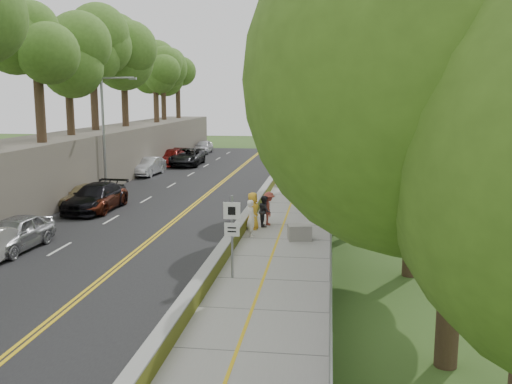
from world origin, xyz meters
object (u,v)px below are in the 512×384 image
Objects in this scene: car_0 at (15,233)px; painter_0 at (253,211)px; signpost at (232,228)px; construction_barrel at (313,181)px; car_2 at (96,199)px; streetlight at (107,126)px; concrete_block at (299,232)px; person_far at (325,173)px.

painter_0 is (9.75, 5.23, 0.20)m from car_0.
signpost is 21.76m from construction_barrel.
painter_0 is (9.75, -3.50, 0.25)m from car_2.
signpost is 1.65× the size of painter_0.
streetlight is 18.04m from concrete_block.
concrete_block is at bearing 18.03° from car_0.
person_far is at bearing 86.77° from concrete_block.
painter_0 is at bearing -100.82° from construction_barrel.
streetlight reaches higher than signpost.
car_0 reaches higher than construction_barrel.
concrete_block is at bearing -38.84° from streetlight.
car_2 is 3.23× the size of person_far.
car_0 is at bearing 79.64° from person_far.
construction_barrel is at bearing -4.35° from painter_0.
signpost is 1.98× the size of person_far.
construction_barrel is at bearing 59.20° from car_0.
car_2 is at bearing -140.30° from construction_barrel.
signpost is (11.51, -17.02, -2.68)m from streetlight.
signpost is 7.87m from painter_0.
painter_0 is at bearing 30.49° from car_0.
painter_0 is at bearing -39.40° from streetlight.
streetlight is at bearing 141.16° from concrete_block.
construction_barrel is 2.32m from person_far.
streetlight is 7.07m from car_2.
signpost is at bearing -96.17° from construction_barrel.
person_far is (14.66, 6.71, -3.81)m from streetlight.
car_0 is at bearing -123.08° from construction_barrel.
painter_0 is 1.20× the size of person_far.
car_0 is at bearing 165.62° from signpost.
concrete_block is 3.09m from painter_0.
concrete_block is at bearing -119.69° from painter_0.
streetlight is 14.96m from painter_0.
construction_barrel is 0.45× the size of painter_0.
signpost is at bearing -48.35° from car_2.
streetlight is 1.80× the size of car_0.
streetlight is at bearing 57.07° from painter_0.
streetlight is at bearing 124.08° from signpost.
car_0 is 8.73m from car_2.
streetlight is 7.50× the size of concrete_block.
car_0 is 11.07m from painter_0.
person_far reaches higher than car_2.
painter_0 reaches higher than construction_barrel.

